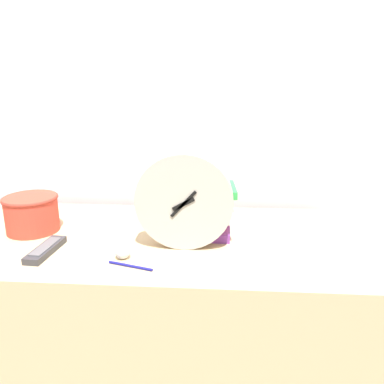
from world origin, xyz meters
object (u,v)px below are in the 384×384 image
Objects in this scene: basket at (32,212)px; crumpled_paper_ball at (122,251)px; book_stack at (198,209)px; pen at (130,266)px; tv_remote at (46,249)px; desk_clock at (184,202)px.

basket is 0.41m from crumpled_paper_ball.
book_stack is 0.32m from pen.
tv_remote is 0.29m from pen.
book_stack is at bearing 43.55° from crumpled_paper_ball.
desk_clock is at bearing 46.09° from pen.
pen is at bearing -56.36° from crumpled_paper_ball.
crumpled_paper_ball is 0.34× the size of pen.
book_stack reaches higher than pen.
desk_clock is 0.45m from tv_remote.
book_stack is at bearing 21.55° from tv_remote.
basket is 1.38× the size of pen.
desk_clock reaches higher than book_stack.
book_stack is 0.49m from tv_remote.
tv_remote is (-0.45, -0.18, -0.08)m from book_stack.
basket is (-0.57, -0.01, -0.02)m from book_stack.
desk_clock reaches higher than basket.
tv_remote is (0.12, -0.17, -0.06)m from basket.
crumpled_paper_ball reaches higher than tv_remote.
desk_clock is 0.23m from crumpled_paper_ball.
pen is (-0.17, -0.25, -0.09)m from book_stack.
pen is at bearing -31.28° from basket.
pen is (0.28, -0.07, -0.01)m from tv_remote.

